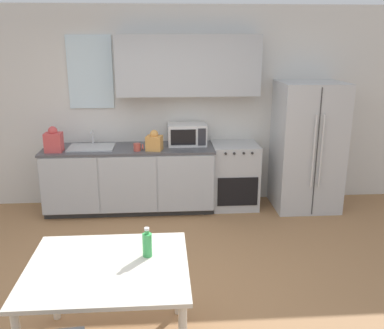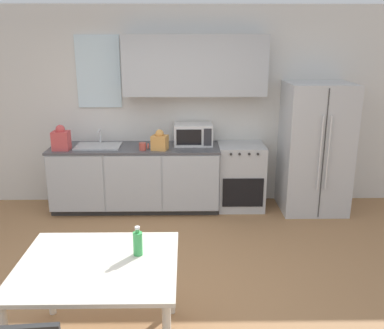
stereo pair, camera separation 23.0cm
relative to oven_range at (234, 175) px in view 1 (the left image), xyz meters
name	(u,v)px [view 1 (the left image)]	position (x,y,z in m)	size (l,w,h in m)	color
ground_plane	(148,290)	(-1.15, -2.03, -0.45)	(12.00, 12.00, 0.00)	#9E7047
wall_back	(156,100)	(-1.06, 0.29, 1.02)	(12.00, 0.38, 2.70)	silver
kitchen_counter	(130,179)	(-1.43, -0.04, 0.00)	(2.25, 0.68, 0.88)	#333333
oven_range	(234,175)	(0.00, 0.00, 0.00)	(0.62, 0.60, 0.89)	#B7BABC
refrigerator	(307,146)	(0.97, -0.08, 0.42)	(0.85, 0.78, 1.73)	silver
kitchen_sink	(91,147)	(-1.92, -0.03, 0.45)	(0.59, 0.41, 0.20)	#B7BABC
microwave	(187,134)	(-0.65, 0.08, 0.58)	(0.51, 0.38, 0.28)	silver
coffee_mug	(138,147)	(-1.30, -0.22, 0.48)	(0.13, 0.09, 0.10)	#BF4C3F
grocery_bag_0	(54,141)	(-2.36, -0.19, 0.58)	(0.22, 0.19, 0.33)	#D14C4C
grocery_bag_1	(154,142)	(-1.09, -0.20, 0.55)	(0.23, 0.21, 0.27)	#DB994C
dining_table	(108,277)	(-1.39, -2.84, 0.20)	(1.14, 1.00, 0.73)	beige
drink_bottle	(147,244)	(-1.11, -2.72, 0.38)	(0.07, 0.07, 0.23)	#3FB259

